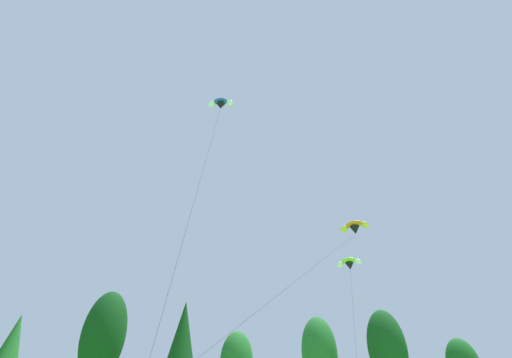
% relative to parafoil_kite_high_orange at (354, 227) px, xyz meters
% --- Properties ---
extents(treeline_tree_b, '(4.14, 4.14, 11.56)m').
position_rel_parafoil_kite_high_orange_xyz_m(treeline_tree_b, '(-40.76, 22.31, -8.73)').
color(treeline_tree_b, '#472D19').
rests_on(treeline_tree_b, ground_plane).
extents(treeline_tree_c, '(5.78, 5.78, 14.74)m').
position_rel_parafoil_kite_high_orange_xyz_m(treeline_tree_c, '(-28.95, 21.95, -7.05)').
color(treeline_tree_c, '#472D19').
rests_on(treeline_tree_c, ground_plane).
extents(treeline_tree_d, '(4.48, 4.48, 13.08)m').
position_rel_parafoil_kite_high_orange_xyz_m(treeline_tree_d, '(-18.02, 19.67, -7.78)').
color(treeline_tree_d, '#472D19').
rests_on(treeline_tree_d, ground_plane).
extents(treeline_tree_f, '(5.03, 5.03, 11.94)m').
position_rel_parafoil_kite_high_orange_xyz_m(treeline_tree_f, '(1.06, 22.99, -8.75)').
color(treeline_tree_f, '#472D19').
rests_on(treeline_tree_f, ground_plane).
extents(treeline_tree_g, '(5.15, 5.15, 12.42)m').
position_rel_parafoil_kite_high_orange_xyz_m(treeline_tree_g, '(9.77, 19.92, -8.46)').
color(treeline_tree_g, '#472D19').
rests_on(treeline_tree_g, ground_plane).
extents(parafoil_kite_high_orange, '(16.53, 16.44, 15.05)m').
position_rel_parafoil_kite_high_orange_xyz_m(parafoil_kite_high_orange, '(0.00, 0.00, 0.00)').
color(parafoil_kite_high_orange, orange).
extents(parafoil_kite_mid_lime_white, '(5.94, 12.47, 11.31)m').
position_rel_parafoil_kite_high_orange_xyz_m(parafoil_kite_mid_lime_white, '(-1.43, -0.92, -4.00)').
color(parafoil_kite_mid_lime_white, '#93D633').
extents(parafoil_kite_far_blue_white, '(2.75, 8.42, 23.40)m').
position_rel_parafoil_kite_high_orange_xyz_m(parafoil_kite_far_blue_white, '(-13.59, -7.38, 8.45)').
color(parafoil_kite_far_blue_white, blue).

